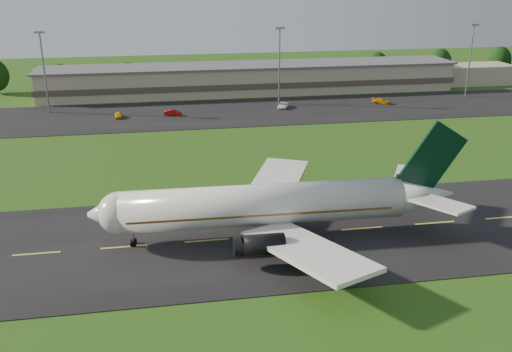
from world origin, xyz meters
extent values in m
plane|color=#244812|center=(0.00, 0.00, 0.00)|extent=(360.00, 360.00, 0.00)
cube|color=black|center=(0.00, 0.00, 0.05)|extent=(220.00, 30.00, 0.10)
cube|color=black|center=(0.00, 72.00, 0.05)|extent=(260.00, 30.00, 0.10)
cylinder|color=silver|center=(-14.24, 0.00, 4.80)|extent=(38.13, 6.56, 5.60)
sphere|color=silver|center=(-33.23, 0.48, 4.80)|extent=(5.60, 5.60, 5.60)
cone|color=silver|center=(-35.23, 0.53, 4.80)|extent=(4.13, 5.48, 5.38)
cone|color=silver|center=(8.26, -0.57, 4.80)|extent=(9.14, 5.71, 5.49)
cube|color=brown|center=(-14.74, 0.01, 4.45)|extent=(35.13, 6.52, 0.28)
cube|color=black|center=(-33.83, 0.49, 5.35)|extent=(2.08, 3.05, 0.65)
cube|color=silver|center=(-11.02, -11.08, 3.30)|extent=(13.74, 20.21, 2.20)
cube|color=silver|center=(-10.46, 10.91, 3.30)|extent=(14.47, 20.14, 2.20)
cube|color=silver|center=(8.13, -5.57, 5.70)|extent=(7.38, 9.39, 0.91)
cube|color=silver|center=(8.38, 4.43, 5.70)|extent=(7.66, 9.37, 0.91)
cube|color=black|center=(6.76, -0.53, 6.60)|extent=(5.01, 0.68, 3.00)
cube|color=black|center=(9.26, -0.59, 10.30)|extent=(9.44, 0.69, 10.55)
cylinder|color=black|center=(-15.94, -7.96, 2.90)|extent=(5.67, 2.84, 2.70)
cylinder|color=black|center=(-15.53, 8.04, 2.90)|extent=(5.67, 2.84, 2.70)
cube|color=#B6A78B|center=(0.00, 96.00, 4.00)|extent=(120.00, 15.00, 8.00)
cube|color=#4C4438|center=(0.00, 96.00, 3.20)|extent=(121.00, 15.40, 1.60)
cube|color=#595B60|center=(0.00, 96.00, 8.15)|extent=(122.00, 16.00, 0.50)
cube|color=#B6A78B|center=(70.00, 98.00, 3.00)|extent=(28.00, 11.00, 6.00)
cylinder|color=gray|center=(-55.00, 80.00, 10.00)|extent=(0.44, 0.44, 20.00)
cube|color=gray|center=(-55.00, 80.00, 20.10)|extent=(2.40, 1.20, 0.50)
cylinder|color=gray|center=(5.00, 80.00, 10.00)|extent=(0.44, 0.44, 20.00)
cube|color=gray|center=(5.00, 80.00, 20.10)|extent=(2.40, 1.20, 0.50)
cylinder|color=gray|center=(60.00, 80.00, 10.00)|extent=(0.44, 0.44, 20.00)
cube|color=gray|center=(60.00, 80.00, 20.10)|extent=(2.40, 1.20, 0.50)
cylinder|color=black|center=(-55.10, 104.91, 1.36)|extent=(0.56, 0.56, 2.71)
ellipsoid|color=black|center=(-55.10, 104.91, 4.67)|extent=(6.32, 6.32, 7.91)
cylinder|color=black|center=(-36.10, 107.01, 1.31)|extent=(0.56, 0.56, 2.62)
ellipsoid|color=black|center=(-36.10, 107.01, 4.51)|extent=(6.11, 6.11, 7.64)
cylinder|color=black|center=(43.11, 106.46, 1.50)|extent=(0.56, 0.56, 3.01)
ellipsoid|color=black|center=(43.11, 106.46, 5.18)|extent=(7.02, 7.02, 8.78)
cylinder|color=black|center=(65.27, 107.15, 1.58)|extent=(0.56, 0.56, 3.15)
ellipsoid|color=black|center=(65.27, 107.15, 5.43)|extent=(7.35, 7.35, 9.19)
cylinder|color=black|center=(86.51, 106.79, 1.62)|extent=(0.56, 0.56, 3.23)
ellipsoid|color=black|center=(86.51, 106.79, 5.57)|extent=(7.55, 7.55, 9.43)
imported|color=yellow|center=(-37.31, 71.03, 0.79)|extent=(1.85, 4.13, 1.38)
imported|color=#970C0A|center=(-23.94, 71.21, 0.81)|extent=(4.54, 2.76, 1.41)
imported|color=white|center=(5.05, 74.45, 0.81)|extent=(4.32, 5.65, 1.43)
imported|color=orange|center=(32.42, 74.76, 0.85)|extent=(5.44, 4.57, 1.49)
camera|label=1|loc=(-27.37, -69.44, 34.65)|focal=40.00mm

